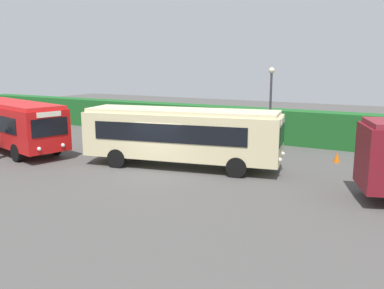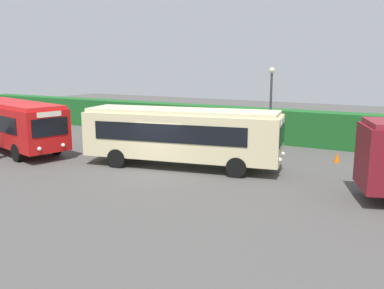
{
  "view_description": "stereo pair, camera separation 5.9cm",
  "coord_description": "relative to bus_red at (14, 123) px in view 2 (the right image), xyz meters",
  "views": [
    {
      "loc": [
        11.31,
        -16.55,
        5.39
      ],
      "look_at": [
        1.38,
        1.41,
        1.36
      ],
      "focal_mm": 38.77,
      "sensor_mm": 36.0,
      "label": 1
    },
    {
      "loc": [
        11.36,
        -16.52,
        5.39
      ],
      "look_at": [
        1.38,
        1.41,
        1.36
      ],
      "focal_mm": 38.77,
      "sensor_mm": 36.0,
      "label": 2
    }
  ],
  "objects": [
    {
      "name": "lamppost",
      "position": [
        13.91,
        7.34,
        1.47
      ],
      "size": [
        0.36,
        0.36,
        5.15
      ],
      "color": "#38383D",
      "rests_on": "ground_plane"
    },
    {
      "name": "person_center",
      "position": [
        -0.78,
        2.35,
        -0.84
      ],
      "size": [
        0.42,
        0.49,
        1.78
      ],
      "rotation": [
        0.0,
        0.0,
        2.69
      ],
      "color": "maroon",
      "rests_on": "ground_plane"
    },
    {
      "name": "bus_red",
      "position": [
        0.0,
        0.0,
        0.0
      ],
      "size": [
        9.43,
        4.75,
        3.07
      ],
      "rotation": [
        0.0,
        0.0,
        -0.26
      ],
      "color": "red",
      "rests_on": "ground_plane"
    },
    {
      "name": "hedge_row",
      "position": [
        10.53,
        10.71,
        -0.63
      ],
      "size": [
        53.13,
        1.61,
        2.29
      ],
      "primitive_type": "cube",
      "color": "#1D5E24",
      "rests_on": "ground_plane"
    },
    {
      "name": "ground_plane",
      "position": [
        10.53,
        -0.25,
        -1.78
      ],
      "size": [
        82.26,
        82.26,
        0.0
      ],
      "primitive_type": "plane",
      "color": "#514F4C"
    },
    {
      "name": "traffic_cone",
      "position": [
        18.06,
        6.6,
        -1.48
      ],
      "size": [
        0.36,
        0.36,
        0.6
      ],
      "primitive_type": "cone",
      "color": "orange",
      "rests_on": "ground_plane"
    },
    {
      "name": "bus_cream",
      "position": [
        11.07,
        1.56,
        -0.0
      ],
      "size": [
        10.6,
        4.51,
        3.06
      ],
      "rotation": [
        0.0,
        0.0,
        0.2
      ],
      "color": "beige",
      "rests_on": "ground_plane"
    }
  ]
}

